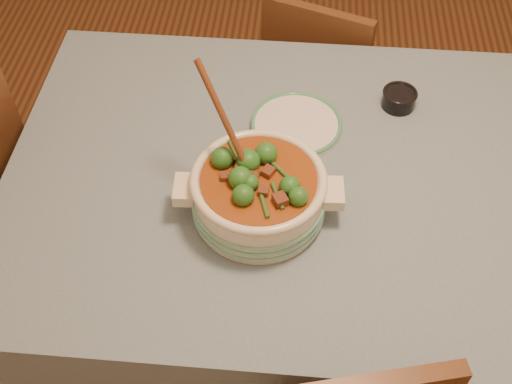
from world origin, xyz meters
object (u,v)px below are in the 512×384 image
Objects in this scene: white_plate at (296,124)px; chair_far at (321,77)px; stew_casserole at (258,191)px; condiment_bowl at (399,98)px; dining_table at (331,199)px.

chair_far is at bearing 82.22° from white_plate.
stew_casserole is 0.32m from white_plate.
condiment_bowl is at bearing 21.88° from white_plate.
condiment_bowl is (0.17, 0.28, 0.12)m from dining_table.
white_plate is (0.08, 0.30, -0.07)m from stew_casserole.
chair_far is at bearing 113.46° from condiment_bowl.
stew_casserole is (-0.18, -0.13, 0.17)m from dining_table.
white_plate is (-0.10, 0.17, 0.10)m from dining_table.
white_plate is at bearing 101.98° from chair_far.
condiment_bowl is 0.60m from chair_far.
condiment_bowl is at bearing 57.89° from dining_table.
white_plate is 2.54× the size of condiment_bowl.
white_plate is at bearing -158.12° from condiment_bowl.
white_plate is at bearing 75.35° from stew_casserole.
chair_far is (0.16, 0.87, -0.38)m from stew_casserole.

